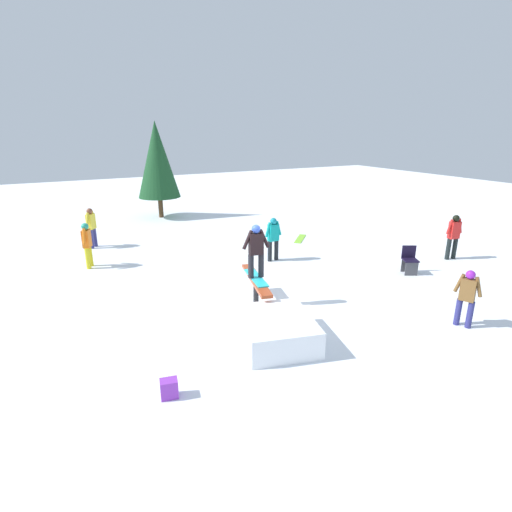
{
  "coord_description": "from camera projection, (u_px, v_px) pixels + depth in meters",
  "views": [
    {
      "loc": [
        -8.45,
        4.47,
        4.48
      ],
      "look_at": [
        0.0,
        0.0,
        1.38
      ],
      "focal_mm": 28.0,
      "sensor_mm": 36.0,
      "label": 1
    }
  ],
  "objects": [
    {
      "name": "loose_snowboard_lime",
      "position": [
        300.0,
        239.0,
        16.72
      ],
      "size": [
        1.19,
        1.15,
        0.02
      ],
      "primitive_type": "cube",
      "rotation": [
        0.0,
        0.0,
        5.52
      ],
      "color": "#8BDE30",
      "rests_on": "ground"
    },
    {
      "name": "bystander_teal",
      "position": [
        273.0,
        237.0,
        13.79
      ],
      "size": [
        0.25,
        0.68,
        1.52
      ],
      "rotation": [
        0.0,
        0.0,
        1.65
      ],
      "color": "black",
      "rests_on": "ground"
    },
    {
      "name": "bystander_brown",
      "position": [
        467.0,
        295.0,
        9.19
      ],
      "size": [
        0.59,
        0.32,
        1.39
      ],
      "rotation": [
        0.0,
        0.0,
        3.56
      ],
      "color": "navy",
      "rests_on": "ground"
    },
    {
      "name": "bystander_yellow",
      "position": [
        91.0,
        226.0,
        15.3
      ],
      "size": [
        0.57,
        0.45,
        1.55
      ],
      "rotation": [
        0.0,
        0.0,
        2.51
      ],
      "color": "navy",
      "rests_on": "ground"
    },
    {
      "name": "bystander_orange",
      "position": [
        87.0,
        243.0,
        13.1
      ],
      "size": [
        0.67,
        0.33,
        1.51
      ],
      "rotation": [
        0.0,
        0.0,
        5.91
      ],
      "color": "yellow",
      "rests_on": "ground"
    },
    {
      "name": "bystander_red",
      "position": [
        454.0,
        235.0,
        13.94
      ],
      "size": [
        0.27,
        0.68,
        1.59
      ],
      "rotation": [
        0.0,
        0.0,
        4.56
      ],
      "color": "black",
      "rests_on": "ground"
    },
    {
      "name": "ground_plane",
      "position": [
        256.0,
        306.0,
        10.48
      ],
      "size": [
        60.0,
        60.0,
        0.0
      ],
      "primitive_type": "plane",
      "color": "white"
    },
    {
      "name": "pine_tree_near",
      "position": [
        157.0,
        160.0,
        19.88
      ],
      "size": [
        2.11,
        2.11,
        4.79
      ],
      "color": "#4C331E",
      "rests_on": "ground"
    },
    {
      "name": "snow_kicker_ramp",
      "position": [
        277.0,
        330.0,
        8.6
      ],
      "size": [
        2.12,
        1.9,
        0.6
      ],
      "primitive_type": "cube",
      "rotation": [
        0.0,
        0.0,
        -0.25
      ],
      "color": "white",
      "rests_on": "ground"
    },
    {
      "name": "backpack_on_snow",
      "position": [
        169.0,
        389.0,
        6.89
      ],
      "size": [
        0.28,
        0.34,
        0.34
      ],
      "primitive_type": "cube",
      "rotation": [
        0.0,
        0.0,
        4.51
      ],
      "color": "purple",
      "rests_on": "ground"
    },
    {
      "name": "main_rider_on_rail",
      "position": [
        256.0,
        252.0,
        10.02
      ],
      "size": [
        1.35,
        0.72,
        1.41
      ],
      "rotation": [
        0.0,
        0.0,
        -0.19
      ],
      "color": "#25BFCB",
      "rests_on": "rail_feature"
    },
    {
      "name": "rail_feature",
      "position": [
        256.0,
        283.0,
        10.28
      ],
      "size": [
        2.28,
        0.84,
        0.78
      ],
      "rotation": [
        0.0,
        0.0,
        -0.25
      ],
      "color": "black",
      "rests_on": "ground"
    },
    {
      "name": "folding_chair",
      "position": [
        410.0,
        261.0,
        12.7
      ],
      "size": [
        0.59,
        0.59,
        0.88
      ],
      "rotation": [
        0.0,
        0.0,
        4.23
      ],
      "color": "#3F3F44",
      "rests_on": "ground"
    }
  ]
}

